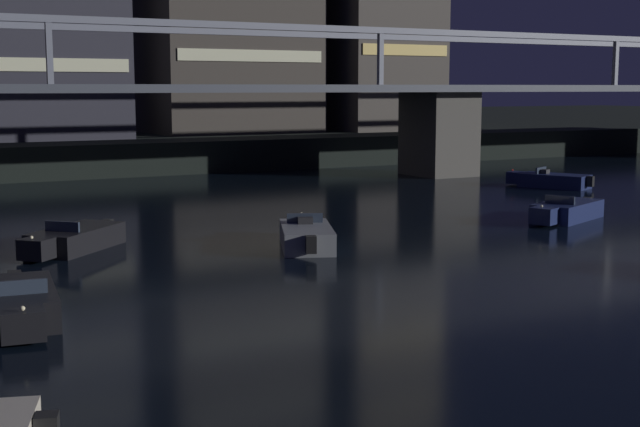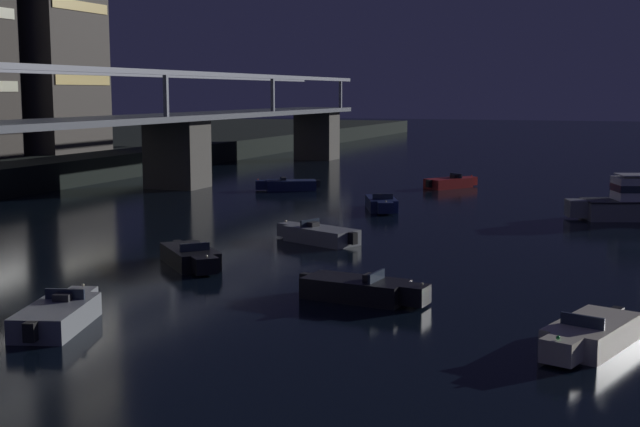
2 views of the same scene
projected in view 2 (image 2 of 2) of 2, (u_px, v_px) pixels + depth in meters
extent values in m
cube|color=#4C4944|center=(177.00, 154.00, 70.07)|extent=(3.60, 4.40, 5.55)
cube|color=#4C4944|center=(317.00, 135.00, 99.96)|extent=(3.60, 4.40, 5.55)
cube|color=#3D424C|center=(49.00, 124.00, 54.70)|extent=(102.72, 6.40, 0.45)
cube|color=slate|center=(85.00, 69.00, 53.21)|extent=(102.72, 0.36, 0.36)
cube|color=slate|center=(9.00, 70.00, 55.23)|extent=(102.72, 0.36, 0.36)
cube|color=slate|center=(166.00, 95.00, 62.41)|extent=(0.30, 0.30, 3.20)
cube|color=slate|center=(273.00, 94.00, 80.34)|extent=(0.30, 0.30, 3.20)
cube|color=slate|center=(340.00, 94.00, 98.28)|extent=(0.30, 0.30, 3.20)
cube|color=#F2D172|center=(84.00, 80.00, 79.31)|extent=(8.21, 0.10, 0.90)
cube|color=#F2D172|center=(81.00, 6.00, 78.37)|extent=(8.21, 0.10, 0.90)
cube|color=gray|center=(576.00, 208.00, 52.93)|extent=(1.72, 1.52, 1.04)
cube|color=black|center=(190.00, 257.00, 38.82)|extent=(4.05, 4.03, 0.80)
cube|color=black|center=(205.00, 265.00, 36.64)|extent=(1.34, 1.34, 0.70)
cube|color=#283342|center=(195.00, 247.00, 37.97)|extent=(1.02, 1.03, 0.36)
cube|color=#262628|center=(193.00, 247.00, 38.21)|extent=(0.68, 0.68, 0.24)
cube|color=black|center=(178.00, 247.00, 40.75)|extent=(0.51, 0.51, 0.60)
sphere|color=beige|center=(207.00, 256.00, 36.35)|extent=(0.12, 0.12, 0.12)
cube|color=#19234C|center=(381.00, 204.00, 57.28)|extent=(4.30, 3.18, 0.80)
cube|color=#19234C|center=(385.00, 208.00, 54.89)|extent=(1.21, 1.26, 0.70)
cube|color=#283342|center=(383.00, 196.00, 56.36)|extent=(0.62, 1.28, 0.36)
cube|color=#262628|center=(382.00, 197.00, 56.61)|extent=(0.59, 0.67, 0.24)
cube|color=black|center=(378.00, 198.00, 59.40)|extent=(0.47, 0.47, 0.60)
sphere|color=beige|center=(386.00, 201.00, 54.58)|extent=(0.12, 0.12, 0.12)
cube|color=#19234C|center=(291.00, 185.00, 68.61)|extent=(3.30, 4.30, 0.80)
cube|color=#19234C|center=(261.00, 185.00, 68.40)|extent=(1.28, 1.24, 0.70)
cube|color=#283342|center=(281.00, 178.00, 68.46)|extent=(1.26, 0.67, 0.36)
cube|color=#262628|center=(284.00, 179.00, 68.49)|extent=(0.68, 0.60, 0.24)
cube|color=black|center=(318.00, 184.00, 68.77)|extent=(0.48, 0.48, 0.60)
sphere|color=red|center=(258.00, 179.00, 68.32)|extent=(0.12, 0.12, 0.12)
cube|color=gray|center=(322.00, 235.00, 44.57)|extent=(3.18, 4.30, 0.80)
cube|color=gray|center=(289.00, 229.00, 46.20)|extent=(1.26, 1.21, 0.70)
cube|color=#283342|center=(310.00, 223.00, 45.07)|extent=(1.28, 0.62, 0.36)
cube|color=#262628|center=(313.00, 224.00, 44.91)|extent=(0.67, 0.59, 0.24)
cube|color=black|center=(353.00, 238.00, 43.09)|extent=(0.47, 0.47, 0.60)
sphere|color=beige|center=(286.00, 221.00, 46.31)|extent=(0.12, 0.12, 0.12)
cube|color=gray|center=(56.00, 317.00, 28.40)|extent=(4.26, 2.85, 0.80)
cube|color=gray|center=(81.00, 298.00, 30.77)|extent=(1.15, 1.21, 0.70)
cube|color=#283342|center=(65.00, 294.00, 29.15)|extent=(0.49, 1.32, 0.36)
cube|color=#262628|center=(62.00, 297.00, 28.92)|extent=(0.54, 0.65, 0.24)
cube|color=black|center=(30.00, 332.00, 26.25)|extent=(0.45, 0.45, 0.60)
sphere|color=beige|center=(83.00, 285.00, 30.95)|extent=(0.12, 0.12, 0.12)
cube|color=beige|center=(592.00, 334.00, 26.44)|extent=(4.27, 2.92, 0.80)
cube|color=beige|center=(561.00, 350.00, 24.57)|extent=(1.16, 1.22, 0.70)
cube|color=#283342|center=(583.00, 321.00, 25.70)|extent=(0.51, 1.32, 0.36)
cube|color=#262628|center=(586.00, 321.00, 25.90)|extent=(0.55, 0.66, 0.24)
cube|color=black|center=(617.00, 316.00, 28.10)|extent=(0.45, 0.45, 0.60)
sphere|color=#33D84C|center=(558.00, 338.00, 24.31)|extent=(0.12, 0.12, 0.12)
cube|color=maroon|center=(448.00, 183.00, 70.10)|extent=(4.25, 3.69, 0.80)
cube|color=maroon|center=(469.00, 181.00, 71.47)|extent=(1.30, 1.32, 0.70)
cube|color=#283342|center=(456.00, 176.00, 70.50)|extent=(0.84, 1.17, 0.36)
cube|color=#262628|center=(454.00, 176.00, 70.37)|extent=(0.65, 0.69, 0.24)
cube|color=black|center=(429.00, 184.00, 68.85)|extent=(0.50, 0.50, 0.60)
sphere|color=red|center=(472.00, 176.00, 71.55)|extent=(0.12, 0.12, 0.12)
cube|color=black|center=(356.00, 289.00, 32.41)|extent=(2.26, 4.10, 0.80)
cube|color=black|center=(415.00, 295.00, 31.30)|extent=(1.09, 1.01, 0.70)
cube|color=#283342|center=(376.00, 276.00, 31.94)|extent=(1.35, 0.26, 0.36)
cube|color=#262628|center=(370.00, 277.00, 32.06)|extent=(0.60, 0.47, 0.24)
cube|color=black|center=(306.00, 281.00, 33.39)|extent=(0.40, 0.40, 0.60)
sphere|color=beige|center=(422.00, 284.00, 31.13)|extent=(0.12, 0.12, 0.12)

